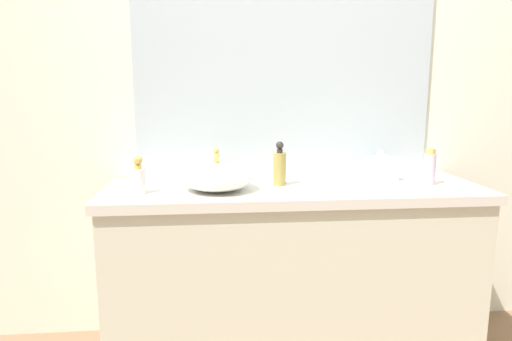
{
  "coord_description": "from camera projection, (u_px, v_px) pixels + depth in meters",
  "views": [
    {
      "loc": [
        -0.35,
        -1.68,
        1.32
      ],
      "look_at": [
        -0.15,
        0.38,
        0.94
      ],
      "focal_mm": 31.87,
      "sensor_mm": 36.0,
      "label": 1
    }
  ],
  "objects": [
    {
      "name": "perfume_bottle",
      "position": [
        430.0,
        168.0,
        2.16
      ],
      "size": [
        0.06,
        0.06,
        0.17
      ],
      "color": "silver",
      "rests_on": "vanity_counter"
    },
    {
      "name": "bathroom_wall_rear",
      "position": [
        278.0,
        91.0,
        2.39
      ],
      "size": [
        6.0,
        0.06,
        2.6
      ],
      "primitive_type": "cube",
      "color": "silver",
      "rests_on": "ground"
    },
    {
      "name": "tissue_box",
      "position": [
        380.0,
        167.0,
        2.29
      ],
      "size": [
        0.16,
        0.16,
        0.15
      ],
      "color": "silver",
      "rests_on": "vanity_counter"
    },
    {
      "name": "folded_hand_towel",
      "position": [
        343.0,
        181.0,
        2.17
      ],
      "size": [
        0.23,
        0.16,
        0.04
      ],
      "primitive_type": "cube",
      "rotation": [
        0.0,
        0.0,
        0.2
      ],
      "color": "silver",
      "rests_on": "vanity_counter"
    },
    {
      "name": "soap_dispenser",
      "position": [
        280.0,
        167.0,
        2.15
      ],
      "size": [
        0.06,
        0.06,
        0.21
      ],
      "color": "#A68F46",
      "rests_on": "vanity_counter"
    },
    {
      "name": "faucet",
      "position": [
        216.0,
        162.0,
        2.22
      ],
      "size": [
        0.03,
        0.15,
        0.17
      ],
      "color": "gold",
      "rests_on": "vanity_counter"
    },
    {
      "name": "sink_basin",
      "position": [
        217.0,
        177.0,
        2.05
      ],
      "size": [
        0.33,
        0.33,
        0.12
      ],
      "primitive_type": "ellipsoid",
      "color": "white",
      "rests_on": "vanity_counter"
    },
    {
      "name": "vanity_counter",
      "position": [
        292.0,
        271.0,
        2.23
      ],
      "size": [
        1.77,
        0.58,
        0.86
      ],
      "color": "beige",
      "rests_on": "ground"
    },
    {
      "name": "lotion_bottle",
      "position": [
        138.0,
        178.0,
        1.98
      ],
      "size": [
        0.07,
        0.07,
        0.17
      ],
      "color": "silver",
      "rests_on": "vanity_counter"
    },
    {
      "name": "wall_mirror_panel",
      "position": [
        285.0,
        73.0,
        2.34
      ],
      "size": [
        1.54,
        0.01,
        1.06
      ],
      "primitive_type": "cube",
      "color": "#B2BCC6",
      "rests_on": "vanity_counter"
    }
  ]
}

